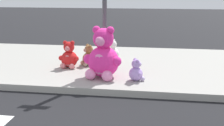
# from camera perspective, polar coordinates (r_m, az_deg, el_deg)

# --- Properties ---
(sidewalk) EXTENTS (28.00, 4.40, 0.15)m
(sidewalk) POSITION_cam_1_polar(r_m,az_deg,el_deg) (8.20, -7.34, -0.10)
(sidewalk) COLOR #9E9B93
(sidewalk) RESTS_ON ground_plane
(sign_pole) EXTENTS (0.56, 0.11, 3.20)m
(sign_pole) POSITION_cam_1_polar(r_m,az_deg,el_deg) (6.93, -1.48, 12.20)
(sign_pole) COLOR #4C4C51
(sign_pole) RESTS_ON sidewalk
(plush_pink_large) EXTENTS (0.90, 0.82, 1.18)m
(plush_pink_large) POSITION_cam_1_polar(r_m,az_deg,el_deg) (6.52, -1.82, 1.15)
(plush_pink_large) COLOR #F22D93
(plush_pink_large) RESTS_ON sidewalk
(plush_white) EXTENTS (0.42, 0.45, 0.60)m
(plush_white) POSITION_cam_1_polar(r_m,az_deg,el_deg) (8.17, 0.01, 2.23)
(plush_white) COLOR white
(plush_white) RESTS_ON sidewalk
(plush_red) EXTENTS (0.54, 0.47, 0.70)m
(plush_red) POSITION_cam_1_polar(r_m,az_deg,el_deg) (7.48, -8.56, 1.23)
(plush_red) COLOR red
(plush_red) RESTS_ON sidewalk
(plush_brown) EXTENTS (0.41, 0.40, 0.56)m
(plush_brown) POSITION_cam_1_polar(r_m,az_deg,el_deg) (7.65, -4.74, 1.23)
(plush_brown) COLOR olive
(plush_brown) RESTS_ON sidewalk
(plush_lavender) EXTENTS (0.36, 0.36, 0.50)m
(plush_lavender) POSITION_cam_1_polar(r_m,az_deg,el_deg) (6.37, 4.91, -1.75)
(plush_lavender) COLOR #B28CD8
(plush_lavender) RESTS_ON sidewalk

